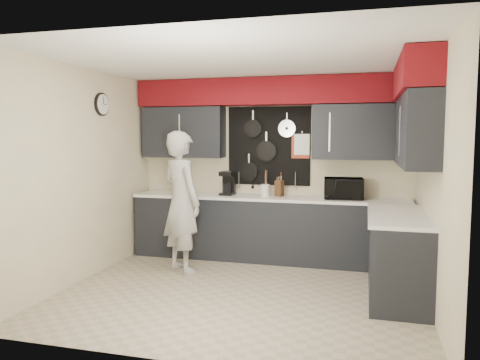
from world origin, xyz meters
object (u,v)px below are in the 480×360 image
(knife_block, at_px, (279,188))
(coffee_maker, at_px, (228,183))
(person, at_px, (182,202))
(utensil_crock, at_px, (265,190))
(microwave, at_px, (343,188))

(knife_block, distance_m, coffee_maker, 0.76)
(knife_block, xyz_separation_m, person, (-1.13, -0.88, -0.11))
(knife_block, relative_size, coffee_maker, 0.66)
(knife_block, xyz_separation_m, utensil_crock, (-0.20, -0.04, -0.03))
(microwave, distance_m, utensil_crock, 1.09)
(utensil_crock, bearing_deg, microwave, 0.16)
(coffee_maker, distance_m, person, 0.95)
(utensil_crock, distance_m, coffee_maker, 0.57)
(coffee_maker, bearing_deg, person, -110.45)
(knife_block, relative_size, utensil_crock, 1.32)
(knife_block, bearing_deg, utensil_crock, -149.80)
(knife_block, xyz_separation_m, coffee_maker, (-0.76, -0.01, 0.06))
(person, bearing_deg, microwave, -122.19)
(coffee_maker, relative_size, person, 0.19)
(microwave, xyz_separation_m, coffee_maker, (-1.64, 0.02, 0.03))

